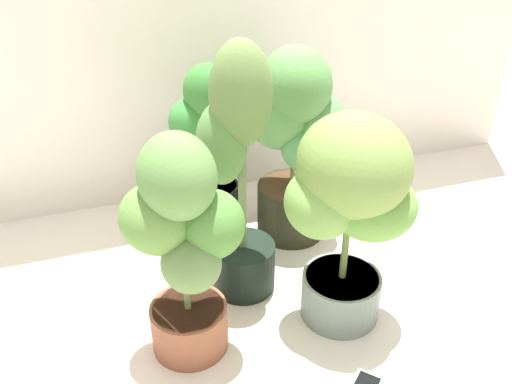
{
  "coord_description": "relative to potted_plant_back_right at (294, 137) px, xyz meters",
  "views": [
    {
      "loc": [
        -0.46,
        -1.35,
        1.34
      ],
      "look_at": [
        0.04,
        0.18,
        0.36
      ],
      "focal_mm": 38.99,
      "sensor_mm": 36.0,
      "label": 1
    }
  ],
  "objects": [
    {
      "name": "potted_plant_back_center",
      "position": [
        -0.29,
        0.11,
        -0.06
      ],
      "size": [
        0.38,
        0.27,
        0.71
      ],
      "color": "black",
      "rests_on": "ground"
    },
    {
      "name": "potted_plant_back_right",
      "position": [
        0.0,
        0.0,
        0.0
      ],
      "size": [
        0.42,
        0.36,
        0.78
      ],
      "color": "black",
      "rests_on": "ground"
    },
    {
      "name": "potted_plant_front_right",
      "position": [
        -0.02,
        -0.51,
        0.01
      ],
      "size": [
        0.46,
        0.46,
        0.73
      ],
      "color": "slate",
      "rests_on": "ground"
    },
    {
      "name": "potted_plant_center",
      "position": [
        -0.3,
        -0.26,
        0.04
      ],
      "size": [
        0.28,
        0.24,
        0.9
      ],
      "color": "black",
      "rests_on": "ground"
    },
    {
      "name": "potted_plant_front_left",
      "position": [
        -0.53,
        -0.49,
        -0.02
      ],
      "size": [
        0.4,
        0.33,
        0.74
      ],
      "color": "brown",
      "rests_on": "ground"
    },
    {
      "name": "ground_plane",
      "position": [
        -0.27,
        -0.41,
        -0.43
      ],
      "size": [
        8.0,
        8.0,
        0.0
      ],
      "primitive_type": "plane",
      "color": "silver",
      "rests_on": "ground"
    }
  ]
}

